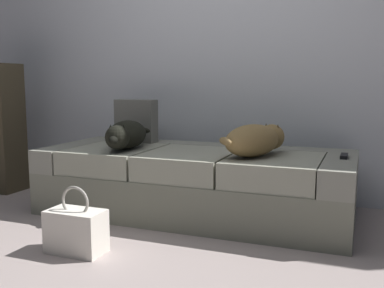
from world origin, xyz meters
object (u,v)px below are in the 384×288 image
Objects in this scene: tv_remote at (344,156)px; throw_pillow at (136,121)px; handbag at (76,230)px; dog_dark at (126,135)px; couch at (195,182)px; dog_tan at (256,140)px.

throw_pillow is (-1.61, 0.20, 0.16)m from tv_remote.
dog_dark is at bearing 99.08° from handbag.
couch is at bearing -177.18° from tv_remote.
throw_pillow reaches higher than dog_dark.
tv_remote is at bearing 14.63° from dog_tan.
dog_tan is at bearing 2.99° from dog_dark.
couch reaches higher than handbag.
dog_tan is (0.46, -0.10, 0.34)m from couch.
dog_dark is 1.01× the size of dog_tan.
dog_tan is at bearing -165.20° from tv_remote.
throw_pillow is (-0.13, 0.39, 0.07)m from dog_dark.
dog_dark is 0.94m from dog_tan.
dog_tan is at bearing 45.91° from handbag.
tv_remote is (0.54, 0.14, -0.10)m from dog_tan.
couch is at bearing 69.51° from handbag.
tv_remote reaches higher than handbag.
dog_tan is 1.74× the size of throw_pillow.
throw_pillow is (-1.06, 0.34, 0.06)m from dog_tan.
handbag is at bearing -80.92° from dog_dark.
tv_remote is 0.40× the size of handbag.
dog_dark is at bearing -163.08° from couch.
couch is 14.53× the size of tv_remote.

